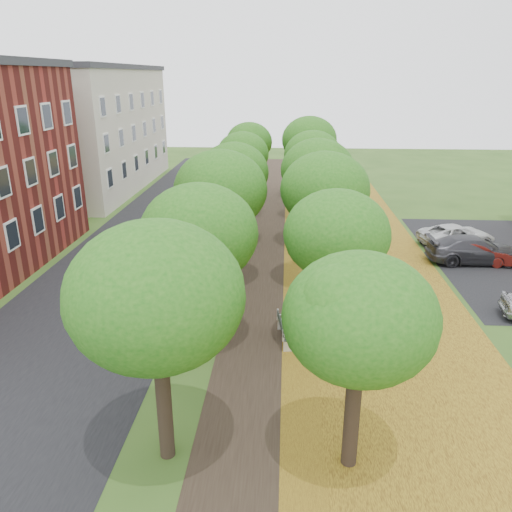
# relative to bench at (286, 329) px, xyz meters

# --- Properties ---
(ground) EXTENTS (120.00, 120.00, 0.00)m
(ground) POSITION_rel_bench_xyz_m (-0.92, -6.34, -0.46)
(ground) COLOR #2D4C19
(ground) RESTS_ON ground
(street_asphalt) EXTENTS (8.00, 70.00, 0.01)m
(street_asphalt) POSITION_rel_bench_xyz_m (-8.42, 8.66, -0.46)
(street_asphalt) COLOR black
(street_asphalt) RESTS_ON ground
(footpath) EXTENTS (3.20, 70.00, 0.01)m
(footpath) POSITION_rel_bench_xyz_m (-0.92, 8.66, -0.45)
(footpath) COLOR black
(footpath) RESTS_ON ground
(leaf_verge) EXTENTS (7.50, 70.00, 0.01)m
(leaf_verge) POSITION_rel_bench_xyz_m (4.08, 8.66, -0.45)
(leaf_verge) COLOR #AB881F
(leaf_verge) RESTS_ON ground
(tree_row_west) EXTENTS (3.97, 33.97, 6.13)m
(tree_row_west) POSITION_rel_bench_xyz_m (-3.12, 8.66, 3.96)
(tree_row_west) COLOR black
(tree_row_west) RESTS_ON ground
(tree_row_east) EXTENTS (3.97, 33.97, 6.13)m
(tree_row_east) POSITION_rel_bench_xyz_m (1.68, 8.66, 3.96)
(tree_row_east) COLOR black
(tree_row_east) RESTS_ON ground
(building_cream) EXTENTS (10.30, 20.30, 10.40)m
(building_cream) POSITION_rel_bench_xyz_m (-17.92, 26.66, 4.75)
(building_cream) COLOR beige
(building_cream) RESTS_ON ground
(bench) EXTENTS (0.80, 1.92, 0.88)m
(bench) POSITION_rel_bench_xyz_m (0.00, 0.00, 0.00)
(bench) COLOR #242E27
(bench) RESTS_ON ground
(car_red) EXTENTS (3.92, 1.84, 1.24)m
(car_red) POSITION_rel_bench_xyz_m (10.08, 8.99, 0.16)
(car_red) COLOR maroon
(car_red) RESTS_ON ground
(car_grey) EXTENTS (5.04, 2.22, 1.44)m
(car_grey) POSITION_rel_bench_xyz_m (10.08, 9.10, 0.26)
(car_grey) COLOR #333237
(car_grey) RESTS_ON ground
(car_white) EXTENTS (4.82, 3.10, 1.24)m
(car_white) POSITION_rel_bench_xyz_m (10.08, 11.99, 0.16)
(car_white) COLOR silver
(car_white) RESTS_ON ground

